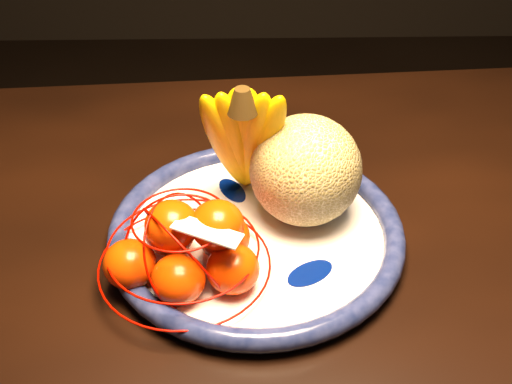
{
  "coord_description": "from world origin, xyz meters",
  "views": [
    {
      "loc": [
        -0.39,
        -0.5,
        1.27
      ],
      "look_at": [
        -0.37,
        0.09,
        0.81
      ],
      "focal_mm": 45.0,
      "sensor_mm": 36.0,
      "label": 1
    }
  ],
  "objects_px": {
    "fruit_bowl": "(256,233)",
    "cantaloupe": "(306,170)",
    "dining_table": "(458,287)",
    "banana_bunch": "(244,136)",
    "mandarin_bag": "(188,248)"
  },
  "relations": [
    {
      "from": "fruit_bowl",
      "to": "cantaloupe",
      "type": "distance_m",
      "value": 0.1
    },
    {
      "from": "dining_table",
      "to": "banana_bunch",
      "type": "relative_size",
      "value": 7.63
    },
    {
      "from": "cantaloupe",
      "to": "mandarin_bag",
      "type": "bearing_deg",
      "value": -143.76
    },
    {
      "from": "dining_table",
      "to": "cantaloupe",
      "type": "relative_size",
      "value": 11.26
    },
    {
      "from": "dining_table",
      "to": "banana_bunch",
      "type": "height_order",
      "value": "banana_bunch"
    },
    {
      "from": "dining_table",
      "to": "fruit_bowl",
      "type": "bearing_deg",
      "value": 174.65
    },
    {
      "from": "banana_bunch",
      "to": "dining_table",
      "type": "bearing_deg",
      "value": -11.87
    },
    {
      "from": "mandarin_bag",
      "to": "dining_table",
      "type": "bearing_deg",
      "value": 9.39
    },
    {
      "from": "dining_table",
      "to": "mandarin_bag",
      "type": "relative_size",
      "value": 6.52
    },
    {
      "from": "dining_table",
      "to": "fruit_bowl",
      "type": "height_order",
      "value": "fruit_bowl"
    },
    {
      "from": "banana_bunch",
      "to": "mandarin_bag",
      "type": "distance_m",
      "value": 0.15
    },
    {
      "from": "mandarin_bag",
      "to": "fruit_bowl",
      "type": "bearing_deg",
      "value": 39.91
    },
    {
      "from": "dining_table",
      "to": "cantaloupe",
      "type": "height_order",
      "value": "cantaloupe"
    },
    {
      "from": "cantaloupe",
      "to": "mandarin_bag",
      "type": "xyz_separation_m",
      "value": [
        -0.14,
        -0.1,
        -0.03
      ]
    },
    {
      "from": "banana_bunch",
      "to": "mandarin_bag",
      "type": "bearing_deg",
      "value": -114.36
    }
  ]
}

